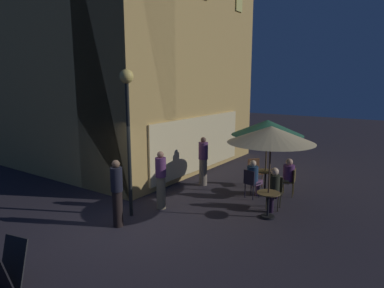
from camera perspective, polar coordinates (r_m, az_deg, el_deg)
ground_plane at (r=9.25m, az=-11.83°, el=-13.18°), size 60.00×60.00×0.00m
cafe_building at (r=14.03m, az=-11.00°, el=13.79°), size 8.46×8.62×9.02m
street_lamp_near_corner at (r=9.10m, az=-10.78°, el=5.88°), size 0.37×0.37×3.99m
menu_sandwich_board at (r=7.26m, az=-28.95°, el=-17.47°), size 0.73×0.67×0.86m
cafe_table_0 at (r=9.56m, az=12.68°, el=-9.29°), size 0.63×0.63×0.72m
cafe_table_1 at (r=11.57m, az=12.21°, el=-5.64°), size 0.61×0.61×0.75m
patio_umbrella_0 at (r=9.10m, az=13.15°, el=1.52°), size 2.30×2.30×2.53m
patio_umbrella_1 at (r=11.22m, az=12.55°, el=2.69°), size 2.32×2.32×2.45m
cafe_chair_0 at (r=10.28m, az=13.71°, el=-7.48°), size 0.48×0.48×0.92m
cafe_chair_1 at (r=11.45m, az=16.33°, el=-5.72°), size 0.48×0.48×0.90m
cafe_chair_2 at (r=12.26m, az=10.49°, el=-4.26°), size 0.60×0.60×0.96m
cafe_chair_3 at (r=10.93m, az=9.85°, el=-6.16°), size 0.47×0.47×0.93m
patron_seated_0 at (r=10.10m, az=13.57°, el=-6.90°), size 0.52×0.37×1.24m
patron_seated_1 at (r=11.43m, az=15.70°, el=-4.95°), size 0.43×0.54×1.23m
patron_seated_2 at (r=11.00m, az=10.30°, el=-5.34°), size 0.54×0.42×1.23m
patron_standing_3 at (r=9.90m, az=-5.26°, el=-6.02°), size 0.31×0.31×1.71m
patron_standing_4 at (r=12.01m, az=1.89°, el=-2.90°), size 0.33×0.33×1.74m
patron_standing_5 at (r=8.88m, az=-12.49°, el=-8.04°), size 0.30×0.30×1.75m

